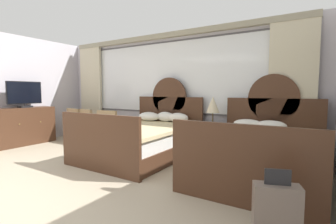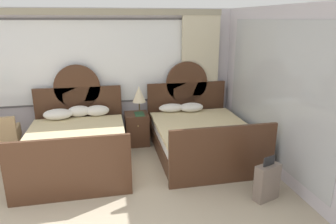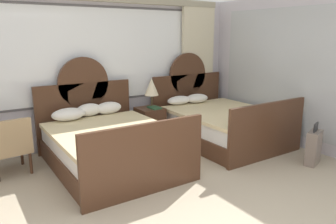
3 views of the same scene
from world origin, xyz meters
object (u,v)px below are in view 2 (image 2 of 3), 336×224
object	(u,v)px
nightstand_between_beds	(137,129)
table_lamp_on_nightstand	(139,94)
suitcase_on_floor	(267,182)
bed_near_window	(77,145)
armchair_by_window_left	(2,135)
bed_near_mirror	(200,136)
book_on_nightstand	(139,114)

from	to	relation	value
nightstand_between_beds	table_lamp_on_nightstand	bearing A→B (deg)	31.17
table_lamp_on_nightstand	suitcase_on_floor	world-z (taller)	table_lamp_on_nightstand
bed_near_window	armchair_by_window_left	distance (m)	1.42
bed_near_mirror	armchair_by_window_left	size ratio (longest dim) A/B	2.64
table_lamp_on_nightstand	book_on_nightstand	size ratio (longest dim) A/B	2.14
table_lamp_on_nightstand	book_on_nightstand	world-z (taller)	table_lamp_on_nightstand
bed_near_mirror	table_lamp_on_nightstand	size ratio (longest dim) A/B	4.06
nightstand_between_beds	bed_near_window	bearing A→B (deg)	-148.39
book_on_nightstand	armchair_by_window_left	world-z (taller)	armchair_by_window_left
bed_near_mirror	suitcase_on_floor	bearing A→B (deg)	-74.82
nightstand_between_beds	table_lamp_on_nightstand	xyz separation A→B (m)	(0.07, 0.04, 0.71)
book_on_nightstand	armchair_by_window_left	distance (m)	2.53
bed_near_window	suitcase_on_floor	xyz separation A→B (m)	(2.73, -1.70, -0.08)
table_lamp_on_nightstand	armchair_by_window_left	world-z (taller)	table_lamp_on_nightstand
bed_near_window	table_lamp_on_nightstand	size ratio (longest dim) A/B	4.06
table_lamp_on_nightstand	bed_near_mirror	bearing A→B (deg)	-35.27
book_on_nightstand	nightstand_between_beds	bearing A→B (deg)	118.32
bed_near_window	book_on_nightstand	bearing A→B (deg)	27.10
book_on_nightstand	suitcase_on_floor	world-z (taller)	book_on_nightstand
bed_near_window	suitcase_on_floor	bearing A→B (deg)	-31.92
bed_near_window	bed_near_mirror	size ratio (longest dim) A/B	1.00
book_on_nightstand	armchair_by_window_left	xyz separation A→B (m)	(-2.52, -0.12, -0.20)
table_lamp_on_nightstand	suitcase_on_floor	distance (m)	2.98
nightstand_between_beds	table_lamp_on_nightstand	distance (m)	0.72
nightstand_between_beds	suitcase_on_floor	world-z (taller)	suitcase_on_floor
nightstand_between_beds	bed_near_mirror	bearing A→B (deg)	-32.15
bed_near_window	table_lamp_on_nightstand	xyz separation A→B (m)	(1.21, 0.74, 0.68)
bed_near_window	book_on_nightstand	xyz separation A→B (m)	(1.19, 0.61, 0.31)
bed_near_mirror	book_on_nightstand	distance (m)	1.29
bed_near_mirror	nightstand_between_beds	world-z (taller)	bed_near_mirror
suitcase_on_floor	table_lamp_on_nightstand	bearing A→B (deg)	121.95
nightstand_between_beds	suitcase_on_floor	bearing A→B (deg)	-56.47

